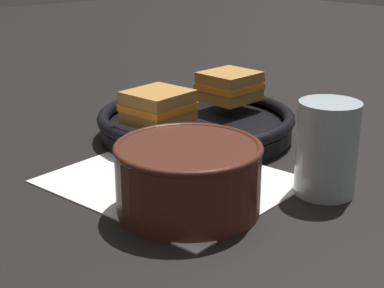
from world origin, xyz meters
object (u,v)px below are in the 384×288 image
soup_bowl (188,173)px  drinking_glass (327,148)px  spoon (165,191)px  sandwich_near_right (158,107)px  skillet (197,123)px  sandwich_near_left (229,86)px

soup_bowl → drinking_glass: size_ratio=1.45×
spoon → sandwich_near_right: bearing=179.3°
skillet → sandwich_near_right: bearing=-83.0°
soup_bowl → sandwich_near_right: sandwich_near_right is taller
sandwich_near_left → drinking_glass: 0.29m
sandwich_near_right → skillet: bearing=97.0°
skillet → drinking_glass: bearing=-6.6°
sandwich_near_left → drinking_glass: drinking_glass is taller
spoon → sandwich_near_left: 0.31m
skillet → spoon: bearing=-51.6°
skillet → drinking_glass: (0.26, -0.03, 0.04)m
drinking_glass → sandwich_near_left: bearing=157.9°
skillet → drinking_glass: drinking_glass is taller
sandwich_near_right → drinking_glass: bearing=12.0°
soup_bowl → sandwich_near_left: sandwich_near_left is taller
soup_bowl → sandwich_near_left: 0.33m
sandwich_near_left → sandwich_near_right: 0.16m
spoon → drinking_glass: (0.12, 0.15, 0.05)m
skillet → drinking_glass: 0.27m
soup_bowl → sandwich_near_right: size_ratio=1.75×
sandwich_near_left → sandwich_near_right: (0.02, -0.16, 0.00)m
spoon → skillet: (-0.14, 0.18, 0.01)m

